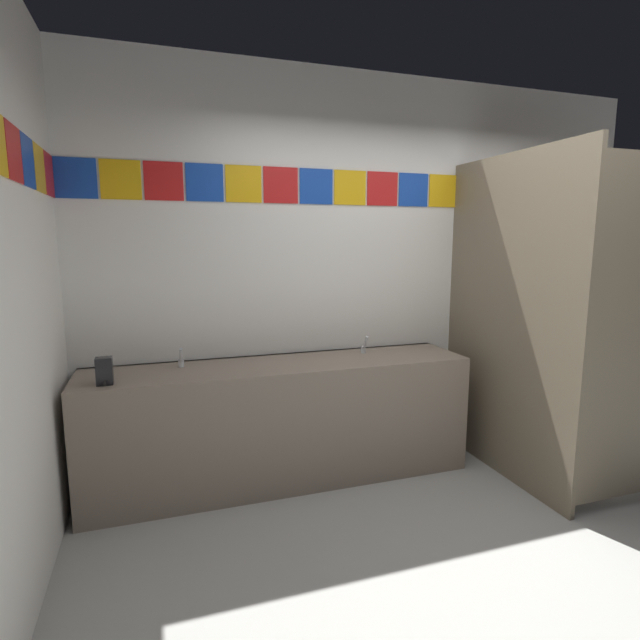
% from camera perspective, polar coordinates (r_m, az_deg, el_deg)
% --- Properties ---
extents(ground_plane, '(9.68, 9.68, 0.00)m').
position_cam_1_polar(ground_plane, '(3.01, 20.22, -24.61)').
color(ground_plane, '#9E9E99').
extents(wall_back, '(4.40, 0.09, 2.84)m').
position_cam_1_polar(wall_back, '(3.86, 6.74, 5.87)').
color(wall_back, white).
rests_on(wall_back, ground_plane).
extents(vanity_counter, '(2.59, 0.57, 0.82)m').
position_cam_1_polar(vanity_counter, '(3.48, -4.40, -11.44)').
color(vanity_counter, gray).
rests_on(vanity_counter, ground_plane).
extents(faucet_left, '(0.04, 0.10, 0.14)m').
position_cam_1_polar(faucet_left, '(3.35, -15.72, -4.43)').
color(faucet_left, silver).
rests_on(faucet_left, vanity_counter).
extents(faucet_right, '(0.04, 0.10, 0.14)m').
position_cam_1_polar(faucet_right, '(3.63, 5.13, -3.06)').
color(faucet_right, silver).
rests_on(faucet_right, vanity_counter).
extents(soap_dispenser, '(0.09, 0.09, 0.16)m').
position_cam_1_polar(soap_dispenser, '(3.10, -23.61, -5.42)').
color(soap_dispenser, black).
rests_on(soap_dispenser, vanity_counter).
extents(stall_divider, '(0.92, 1.35, 2.22)m').
position_cam_1_polar(stall_divider, '(3.56, 25.44, -0.39)').
color(stall_divider, '#726651').
rests_on(stall_divider, ground_plane).
extents(toilet, '(0.39, 0.49, 0.74)m').
position_cam_1_polar(toilet, '(4.29, 24.10, -9.83)').
color(toilet, white).
rests_on(toilet, ground_plane).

